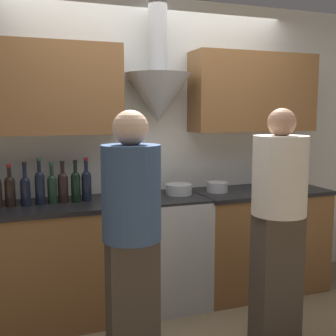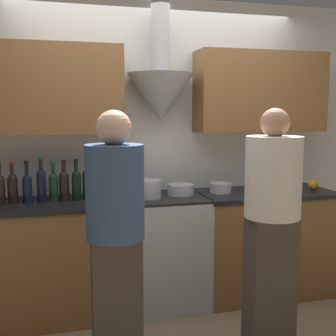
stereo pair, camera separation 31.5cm
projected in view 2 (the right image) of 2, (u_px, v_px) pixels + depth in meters
The scene contains 19 objects.
ground_plane at pixel (175, 320), 3.31m from camera, with size 12.00×12.00×0.00m, color #847051.
wall_back at pixel (156, 130), 3.68m from camera, with size 8.40×0.56×2.60m.
counter_left at pixel (49, 260), 3.32m from camera, with size 1.27×0.62×0.93m.
counter_right at pixel (264, 242), 3.78m from camera, with size 1.20×0.62×0.93m.
stove_range at pixel (165, 250), 3.56m from camera, with size 0.65×0.60×0.93m.
wine_bottle_2 at pixel (0, 187), 3.19m from camera, with size 0.08×0.08×0.33m.
wine_bottle_3 at pixel (13, 187), 3.22m from camera, with size 0.08×0.08×0.32m.
wine_bottle_4 at pixel (27, 187), 3.23m from camera, with size 0.07×0.07×0.33m.
wine_bottle_5 at pixel (41, 184), 3.26m from camera, with size 0.07×0.07×0.35m.
wine_bottle_6 at pixel (53, 185), 3.29m from camera, with size 0.07×0.07×0.32m.
wine_bottle_7 at pixel (64, 184), 3.32m from camera, with size 0.08×0.08×0.32m.
wine_bottle_8 at pixel (76, 184), 3.32m from camera, with size 0.07×0.07×0.33m.
wine_bottle_9 at pixel (87, 182), 3.36m from camera, with size 0.08×0.08×0.34m.
stock_pot at pixel (148, 189), 3.42m from camera, with size 0.21×0.21×0.15m.
mixing_bowl at pixel (181, 189), 3.56m from camera, with size 0.22×0.22×0.09m.
orange_fruit at pixel (313, 185), 3.79m from camera, with size 0.09×0.09×0.09m.
saucepan at pixel (221, 188), 3.64m from camera, with size 0.18×0.18×0.09m.
person_foreground_left at pixel (116, 238), 2.42m from camera, with size 0.33×0.33×1.64m.
person_foreground_right at pixel (272, 223), 2.74m from camera, with size 0.36×0.36×1.65m.
Camera 2 is at (-0.84, -3.01, 1.62)m, focal length 45.00 mm.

